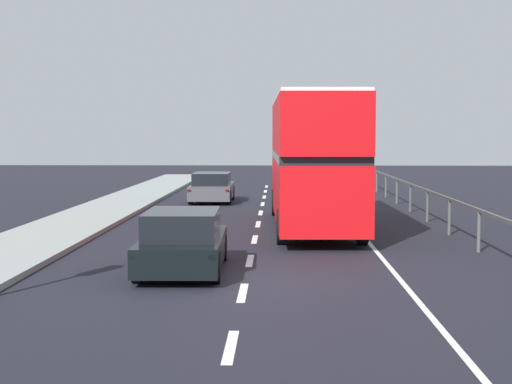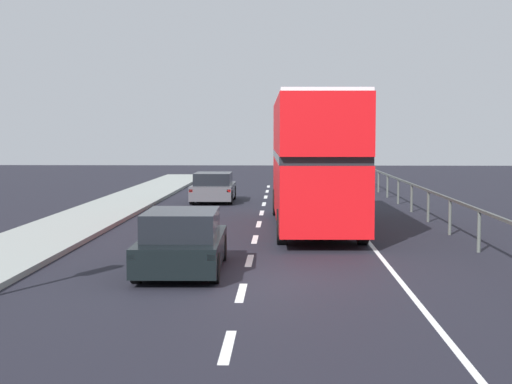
# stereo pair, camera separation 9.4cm
# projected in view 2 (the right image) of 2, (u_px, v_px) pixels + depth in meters

# --- Properties ---
(ground_plane) EXTENTS (73.96, 120.00, 0.10)m
(ground_plane) POSITION_uv_depth(u_px,v_px,m) (245.00, 280.00, 16.64)
(ground_plane) COLOR black
(lane_paint_markings) EXTENTS (3.42, 46.00, 0.01)m
(lane_paint_markings) POSITION_uv_depth(u_px,v_px,m) (319.00, 229.00, 25.14)
(lane_paint_markings) COLOR silver
(lane_paint_markings) RESTS_ON ground
(bridge_side_railing) EXTENTS (0.10, 42.00, 1.14)m
(bridge_side_railing) POSITION_uv_depth(u_px,v_px,m) (439.00, 200.00, 25.34)
(bridge_side_railing) COLOR #494E4A
(bridge_side_railing) RESTS_ON ground
(double_decker_bus_red) EXTENTS (2.76, 10.82, 4.29)m
(double_decker_bus_red) POSITION_uv_depth(u_px,v_px,m) (313.00, 158.00, 25.25)
(double_decker_bus_red) COLOR red
(double_decker_bus_red) RESTS_ON ground
(hatchback_car_near) EXTENTS (1.90, 4.30, 1.39)m
(hatchback_car_near) POSITION_uv_depth(u_px,v_px,m) (182.00, 242.00, 17.33)
(hatchback_car_near) COLOR black
(hatchback_car_near) RESTS_ON ground
(sedan_car_ahead) EXTENTS (1.90, 4.16, 1.34)m
(sedan_car_ahead) POSITION_uv_depth(u_px,v_px,m) (214.00, 188.00, 35.16)
(sedan_car_ahead) COLOR #44454B
(sedan_car_ahead) RESTS_ON ground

